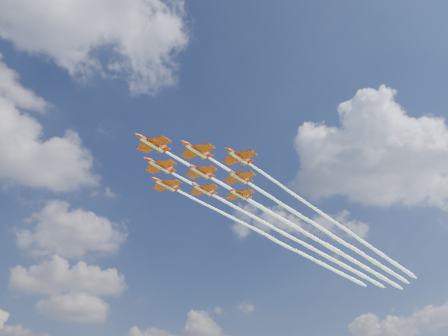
{
  "coord_description": "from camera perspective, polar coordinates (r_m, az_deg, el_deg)",
  "views": [
    {
      "loc": [
        -45.91,
        -106.66,
        22.2
      ],
      "look_at": [
        10.61,
        -0.42,
        88.73
      ],
      "focal_mm": 35.0,
      "sensor_mm": 36.0,
      "label": 1
    }
  ],
  "objects": [
    {
      "name": "jet_row4_port",
      "position": [
        197.74,
        14.75,
        -9.02
      ],
      "size": [
        142.28,
        67.23,
        3.01
      ],
      "rotation": [
        0.0,
        0.0,
        0.42
      ],
      "color": "red"
    },
    {
      "name": "jet_lead",
      "position": [
        174.76,
        8.35,
        -7.06
      ],
      "size": [
        142.28,
        67.23,
        3.01
      ],
      "rotation": [
        0.0,
        0.0,
        0.42
      ],
      "color": "red"
    },
    {
      "name": "jet_row4_starb",
      "position": [
        203.48,
        10.95,
        -10.01
      ],
      "size": [
        142.28,
        67.23,
        3.01
      ],
      "rotation": [
        0.0,
        0.0,
        0.42
      ],
      "color": "red"
    },
    {
      "name": "jet_row3_starb",
      "position": [
        198.23,
        7.65,
        -9.77
      ],
      "size": [
        142.28,
        67.23,
        3.01
      ],
      "rotation": [
        0.0,
        0.0,
        0.42
      ],
      "color": "red"
    },
    {
      "name": "jet_row3_port",
      "position": [
        186.23,
        15.5,
        -7.69
      ],
      "size": [
        142.28,
        67.23,
        3.01
      ],
      "rotation": [
        0.0,
        0.0,
        0.42
      ],
      "color": "red"
    },
    {
      "name": "jet_tail",
      "position": [
        209.36,
        14.08,
        -10.21
      ],
      "size": [
        142.28,
        67.23,
        3.01
      ],
      "rotation": [
        0.0,
        0.0,
        0.42
      ],
      "color": "red"
    },
    {
      "name": "jet_row3_centre",
      "position": [
        191.76,
        11.46,
        -8.79
      ],
      "size": [
        142.28,
        67.23,
        3.01
      ],
      "rotation": [
        0.0,
        0.0,
        0.42
      ],
      "color": "red"
    },
    {
      "name": "jet_row2_port",
      "position": [
        180.15,
        12.03,
        -7.4
      ],
      "size": [
        142.28,
        67.23,
        3.01
      ],
      "rotation": [
        0.0,
        0.0,
        0.42
      ],
      "color": "red"
    },
    {
      "name": "jet_row2_starb",
      "position": [
        186.44,
        7.98,
        -8.5
      ],
      "size": [
        142.28,
        67.23,
        3.01
      ],
      "rotation": [
        0.0,
        0.0,
        0.42
      ],
      "color": "red"
    }
  ]
}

